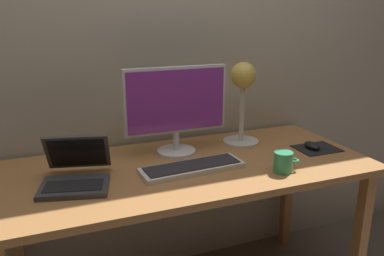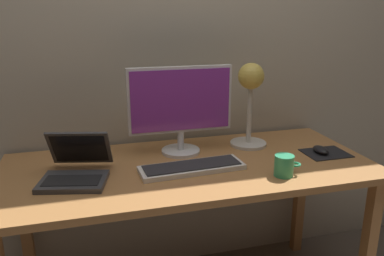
{
  "view_description": "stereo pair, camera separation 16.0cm",
  "coord_description": "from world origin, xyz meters",
  "views": [
    {
      "loc": [
        -0.56,
        -1.48,
        1.38
      ],
      "look_at": [
        -0.0,
        -0.05,
        0.92
      ],
      "focal_mm": 36.64,
      "sensor_mm": 36.0,
      "label": 1
    },
    {
      "loc": [
        -0.41,
        -1.53,
        1.38
      ],
      "look_at": [
        -0.0,
        -0.05,
        0.92
      ],
      "focal_mm": 36.64,
      "sensor_mm": 36.0,
      "label": 2
    }
  ],
  "objects": [
    {
      "name": "laptop",
      "position": [
        -0.47,
        -0.01,
        0.79
      ],
      "size": [
        0.31,
        0.33,
        0.18
      ],
      "color": "#38383A",
      "rests_on": "desk"
    },
    {
      "name": "desk_lamp",
      "position": [
        0.35,
        0.17,
        1.01
      ],
      "size": [
        0.18,
        0.18,
        0.41
      ],
      "color": "beige",
      "rests_on": "desk"
    },
    {
      "name": "coffee_mug",
      "position": [
        0.34,
        -0.22,
        0.78
      ],
      "size": [
        0.11,
        0.08,
        0.09
      ],
      "color": "#339966",
      "rests_on": "desk"
    },
    {
      "name": "mouse",
      "position": [
        0.62,
        -0.04,
        0.76
      ],
      "size": [
        0.06,
        0.1,
        0.03
      ],
      "primitive_type": "ellipsoid",
      "color": "black",
      "rests_on": "mousepad"
    },
    {
      "name": "monitor",
      "position": [
        -0.0,
        0.15,
        0.97
      ],
      "size": [
        0.48,
        0.18,
        0.4
      ],
      "color": "silver",
      "rests_on": "desk"
    },
    {
      "name": "keyboard_main",
      "position": [
        -0.01,
        -0.06,
        0.75
      ],
      "size": [
        0.45,
        0.17,
        0.03
      ],
      "color": "silver",
      "rests_on": "desk"
    },
    {
      "name": "mousepad",
      "position": [
        0.65,
        -0.04,
        0.74
      ],
      "size": [
        0.2,
        0.16,
        0.0
      ],
      "primitive_type": "cube",
      "color": "black",
      "rests_on": "desk"
    },
    {
      "name": "back_wall",
      "position": [
        0.0,
        0.4,
        1.3
      ],
      "size": [
        4.8,
        0.06,
        2.6
      ],
      "primitive_type": "cube",
      "color": "#B2A893",
      "rests_on": "ground"
    },
    {
      "name": "desk",
      "position": [
        0.0,
        0.0,
        0.66
      ],
      "size": [
        1.6,
        0.7,
        0.74
      ],
      "color": "#A8703D",
      "rests_on": "ground"
    }
  ]
}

